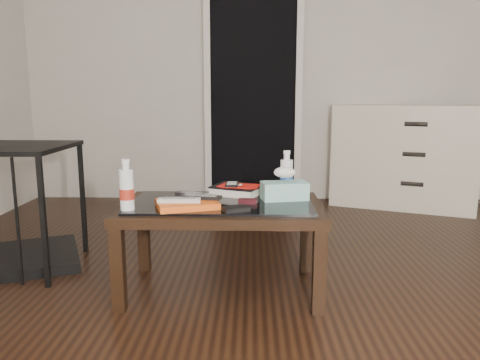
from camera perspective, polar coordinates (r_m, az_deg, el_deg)
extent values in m
plane|color=black|center=(2.20, 12.57, -16.63)|extent=(5.00, 5.00, 0.00)
plane|color=beige|center=(4.46, 6.95, 14.95)|extent=(5.00, 0.00, 5.00)
cube|color=black|center=(4.39, 1.60, 10.52)|extent=(0.80, 0.05, 2.00)
cube|color=silver|center=(4.38, -4.00, 10.49)|extent=(0.06, 0.04, 2.04)
cube|color=silver|center=(4.38, 7.19, 10.44)|extent=(0.06, 0.04, 2.04)
cube|color=black|center=(2.25, -14.64, -10.51)|extent=(0.06, 0.06, 0.40)
cube|color=black|center=(2.19, 9.64, -10.92)|extent=(0.06, 0.06, 0.40)
cube|color=black|center=(2.73, -11.64, -6.67)|extent=(0.06, 0.06, 0.40)
cube|color=black|center=(2.68, 8.07, -6.89)|extent=(0.06, 0.06, 0.40)
cube|color=black|center=(2.35, -2.28, -3.53)|extent=(1.00, 0.60, 0.05)
cube|color=black|center=(2.35, -2.29, -2.79)|extent=(0.90, 0.50, 0.01)
cube|color=beige|center=(4.40, 19.33, 2.75)|extent=(1.30, 0.90, 0.90)
cylinder|color=black|center=(4.19, 20.24, -0.45)|extent=(0.18, 0.10, 0.04)
cylinder|color=black|center=(4.15, 20.45, 2.95)|extent=(0.18, 0.10, 0.04)
cylinder|color=black|center=(4.13, 20.67, 6.39)|extent=(0.18, 0.10, 0.04)
cube|color=black|center=(2.59, -22.83, -4.76)|extent=(0.03, 0.03, 0.70)
cube|color=black|center=(3.09, -18.63, -2.11)|extent=(0.03, 0.03, 0.70)
cube|color=#E75815|center=(2.24, -6.47, -2.92)|extent=(0.33, 0.29, 0.03)
cube|color=silver|center=(2.22, -7.43, -2.41)|extent=(0.20, 0.06, 0.02)
cube|color=black|center=(2.27, -4.78, -2.04)|extent=(0.21, 0.09, 0.02)
cube|color=black|center=(2.32, -5.58, -1.79)|extent=(0.20, 0.13, 0.02)
cube|color=black|center=(2.51, -0.38, -1.22)|extent=(0.31, 0.28, 0.05)
cube|color=red|center=(2.50, -0.31, -0.67)|extent=(0.22, 0.19, 0.01)
cube|color=black|center=(2.48, -0.97, -0.51)|extent=(0.07, 0.11, 0.02)
cube|color=black|center=(2.30, 0.94, -2.61)|extent=(0.09, 0.05, 0.02)
cube|color=black|center=(2.15, -0.52, -3.54)|extent=(0.14, 0.11, 0.02)
cylinder|color=white|center=(2.22, -13.67, -0.55)|extent=(0.07, 0.07, 0.24)
cylinder|color=white|center=(2.48, 5.69, 0.85)|extent=(0.08, 0.08, 0.24)
cube|color=teal|center=(2.39, 5.43, -1.31)|extent=(0.25, 0.16, 0.09)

